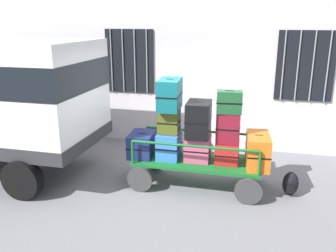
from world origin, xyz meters
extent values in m
plane|color=slate|center=(0.00, 0.00, 0.00)|extent=(40.00, 40.00, 0.00)
cube|color=silver|center=(0.00, 2.47, 2.50)|extent=(12.00, 0.30, 5.00)
cube|color=black|center=(-1.80, 2.30, 2.00)|extent=(1.20, 0.04, 1.50)
cylinder|color=gray|center=(-2.25, 2.26, 2.00)|extent=(0.03, 0.03, 1.50)
cylinder|color=gray|center=(-1.95, 2.26, 2.00)|extent=(0.03, 0.03, 1.50)
cylinder|color=gray|center=(-1.65, 2.26, 2.00)|extent=(0.03, 0.03, 1.50)
cylinder|color=gray|center=(-1.35, 2.26, 2.00)|extent=(0.03, 0.03, 1.50)
cube|color=black|center=(2.20, 2.30, 2.00)|extent=(1.20, 0.04, 1.50)
cylinder|color=gray|center=(1.75, 2.26, 2.00)|extent=(0.03, 0.03, 1.50)
cylinder|color=gray|center=(2.05, 2.26, 2.00)|extent=(0.03, 0.03, 1.50)
cylinder|color=gray|center=(2.35, 2.26, 2.00)|extent=(0.03, 0.03, 1.50)
cylinder|color=gray|center=(2.65, 2.26, 2.00)|extent=(0.03, 0.03, 1.50)
cylinder|color=black|center=(-2.54, -1.11, 0.35)|extent=(0.70, 0.22, 0.70)
cube|color=#146023|center=(0.26, 0.10, 0.49)|extent=(2.26, 0.95, 0.05)
cylinder|color=#383838|center=(1.21, -0.39, 0.23)|extent=(0.46, 0.06, 0.46)
cylinder|color=#383838|center=(1.21, 0.60, 0.23)|extent=(0.46, 0.06, 0.46)
cylinder|color=#383838|center=(-0.68, -0.39, 0.23)|extent=(0.46, 0.06, 0.46)
cylinder|color=#383838|center=(-0.68, 0.60, 0.23)|extent=(0.46, 0.06, 0.46)
cylinder|color=#146023|center=(1.35, -0.33, 0.72)|extent=(0.04, 0.04, 0.41)
cylinder|color=#146023|center=(1.35, 0.54, 0.72)|extent=(0.04, 0.04, 0.41)
cylinder|color=#146023|center=(-0.83, -0.33, 0.72)|extent=(0.04, 0.04, 0.41)
cylinder|color=#146023|center=(-0.83, 0.54, 0.72)|extent=(0.04, 0.04, 0.41)
cylinder|color=#146023|center=(0.26, -0.33, 0.92)|extent=(2.18, 0.04, 0.04)
cylinder|color=#146023|center=(0.26, 0.54, 0.92)|extent=(2.18, 0.04, 0.04)
cube|color=navy|center=(-0.79, 0.08, 0.73)|extent=(0.48, 0.66, 0.43)
cube|color=black|center=(-0.79, 0.08, 0.73)|extent=(0.49, 0.68, 0.02)
cube|color=black|center=(-0.79, 0.08, 0.94)|extent=(0.15, 0.04, 0.02)
cube|color=#3372C6|center=(-0.26, 0.08, 0.75)|extent=(0.40, 0.54, 0.47)
cube|color=black|center=(-0.26, 0.08, 0.75)|extent=(0.41, 0.55, 0.02)
cube|color=black|center=(-0.26, 0.08, 0.98)|extent=(0.14, 0.03, 0.02)
cube|color=#4C5119|center=(-0.26, 0.08, 1.20)|extent=(0.37, 0.31, 0.42)
cube|color=black|center=(-0.26, 0.08, 1.20)|extent=(0.38, 0.32, 0.02)
cube|color=black|center=(-0.26, 0.08, 1.41)|extent=(0.13, 0.03, 0.02)
cube|color=#0F5960|center=(-0.26, 0.11, 1.69)|extent=(0.41, 0.68, 0.54)
cube|color=black|center=(-0.26, 0.11, 1.69)|extent=(0.42, 0.69, 0.02)
cube|color=black|center=(-0.26, 0.11, 1.96)|extent=(0.13, 0.04, 0.02)
cube|color=#CC4C72|center=(0.26, 0.11, 0.73)|extent=(0.45, 0.47, 0.44)
cube|color=black|center=(0.26, 0.11, 0.73)|extent=(0.46, 0.48, 0.02)
cube|color=black|center=(0.26, 0.11, 0.95)|extent=(0.15, 0.03, 0.02)
cube|color=black|center=(0.26, 0.12, 1.27)|extent=(0.43, 0.62, 0.62)
cube|color=black|center=(0.26, 0.12, 1.27)|extent=(0.44, 0.63, 0.02)
cube|color=black|center=(0.26, 0.12, 1.58)|extent=(0.14, 0.04, 0.02)
cube|color=#B21E1E|center=(0.79, 0.14, 0.70)|extent=(0.42, 0.49, 0.37)
cube|color=black|center=(0.79, 0.14, 0.70)|extent=(0.43, 0.50, 0.02)
cube|color=black|center=(0.79, 0.14, 0.87)|extent=(0.14, 0.03, 0.02)
cube|color=maroon|center=(0.79, 0.09, 1.15)|extent=(0.40, 0.25, 0.53)
cube|color=black|center=(0.79, 0.09, 1.15)|extent=(0.41, 0.26, 0.02)
cube|color=black|center=(0.79, 0.09, 1.41)|extent=(0.14, 0.03, 0.02)
cube|color=#194C28|center=(0.79, 0.09, 1.62)|extent=(0.44, 0.29, 0.38)
cube|color=black|center=(0.79, 0.09, 1.62)|extent=(0.46, 0.30, 0.02)
cube|color=black|center=(0.79, 0.09, 1.80)|extent=(0.15, 0.04, 0.02)
cube|color=orange|center=(1.31, 0.10, 0.79)|extent=(0.44, 0.81, 0.55)
cube|color=black|center=(1.31, 0.10, 0.79)|extent=(0.45, 0.82, 0.02)
cube|color=black|center=(1.31, 0.10, 1.06)|extent=(0.13, 0.04, 0.02)
ellipsoid|color=black|center=(1.91, 0.11, 0.22)|extent=(0.27, 0.19, 0.44)
cube|color=black|center=(1.91, 0.02, 0.18)|extent=(0.14, 0.06, 0.15)
camera|label=1|loc=(1.23, -5.90, 2.96)|focal=38.21mm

